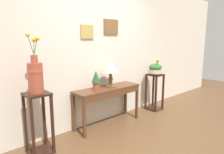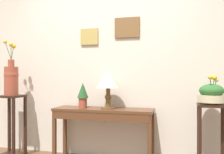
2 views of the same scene
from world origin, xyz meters
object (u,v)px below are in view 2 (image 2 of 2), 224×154
at_px(pedestal_stand_right, 212,139).
at_px(planter_bowl_wide_right, 212,94).
at_px(console_table, 103,116).
at_px(table_lamp, 108,81).
at_px(potted_plant_on_console, 83,94).
at_px(flower_vase_tall_left, 11,77).
at_px(pedestal_stand_left, 11,126).

bearing_deg(pedestal_stand_right, planter_bowl_wide_right, -71.37).
relative_size(pedestal_stand_right, planter_bowl_wide_right, 2.42).
distance_m(console_table, planter_bowl_wide_right, 1.40).
distance_m(table_lamp, planter_bowl_wide_right, 1.30).
relative_size(potted_plant_on_console, flower_vase_tall_left, 0.43).
height_order(console_table, table_lamp, table_lamp).
relative_size(console_table, pedestal_stand_left, 1.53).
height_order(potted_plant_on_console, flower_vase_tall_left, flower_vase_tall_left).
bearing_deg(console_table, planter_bowl_wide_right, -1.85).
relative_size(console_table, flower_vase_tall_left, 1.69).
distance_m(table_lamp, potted_plant_on_console, 0.40).
relative_size(flower_vase_tall_left, pedestal_stand_right, 0.96).
height_order(flower_vase_tall_left, pedestal_stand_right, flower_vase_tall_left).
xyz_separation_m(potted_plant_on_console, pedestal_stand_left, (-1.07, -0.08, -0.48)).
bearing_deg(potted_plant_on_console, pedestal_stand_right, -1.60).
xyz_separation_m(console_table, pedestal_stand_left, (-1.36, -0.08, -0.18)).
bearing_deg(pedestal_stand_left, potted_plant_on_console, 4.42).
relative_size(potted_plant_on_console, pedestal_stand_right, 0.42).
bearing_deg(table_lamp, potted_plant_on_console, -176.56).
bearing_deg(pedestal_stand_right, potted_plant_on_console, 178.40).
distance_m(table_lamp, flower_vase_tall_left, 1.43).
distance_m(pedestal_stand_right, planter_bowl_wide_right, 0.54).
bearing_deg(flower_vase_tall_left, pedestal_stand_right, 0.79).
height_order(flower_vase_tall_left, planter_bowl_wide_right, flower_vase_tall_left).
bearing_deg(planter_bowl_wide_right, table_lamp, 176.97).
xyz_separation_m(console_table, planter_bowl_wide_right, (1.36, -0.04, 0.33)).
distance_m(console_table, table_lamp, 0.48).
relative_size(table_lamp, pedestal_stand_right, 0.62).
height_order(table_lamp, flower_vase_tall_left, flower_vase_tall_left).
xyz_separation_m(console_table, pedestal_stand_right, (1.36, -0.04, -0.21)).
xyz_separation_m(potted_plant_on_console, planter_bowl_wide_right, (1.64, -0.05, 0.03)).
relative_size(table_lamp, planter_bowl_wide_right, 1.51).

